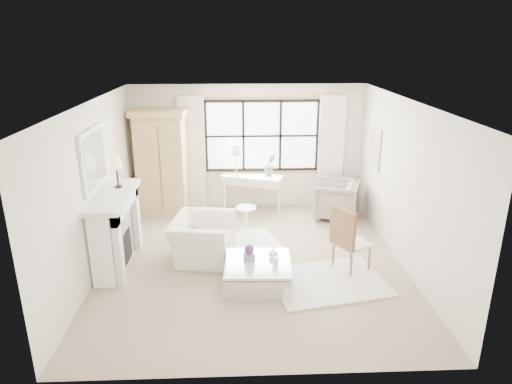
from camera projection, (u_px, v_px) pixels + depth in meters
floor at (253, 262)px, 7.76m from camera, size 5.50×5.50×0.00m
ceiling at (252, 102)px, 6.89m from camera, size 5.50×5.50×0.00m
wall_back at (248, 147)px, 9.92m from camera, size 5.00×0.00×5.00m
wall_front at (262, 269)px, 4.72m from camera, size 5.00×0.00×5.00m
wall_left at (95, 189)px, 7.22m from camera, size 0.00×5.50×5.50m
wall_right at (406, 185)px, 7.43m from camera, size 0.00×5.50×5.50m
window_pane at (262, 136)px, 9.84m from camera, size 2.40×0.02×1.50m
window_frame at (262, 136)px, 9.83m from camera, size 2.50×0.04×1.50m
curtain_rod at (262, 95)px, 9.50m from camera, size 3.30×0.04×0.04m
curtain_left at (193, 154)px, 9.82m from camera, size 0.55×0.10×2.47m
curtain_right at (331, 153)px, 9.94m from camera, size 0.55×0.10×2.47m
fireplace at (114, 229)px, 7.46m from camera, size 0.58×1.66×1.26m
mirror_frame at (93, 159)px, 7.07m from camera, size 0.05×1.15×0.95m
mirror_glass at (95, 159)px, 7.07m from camera, size 0.02×1.00×0.80m
art_frame at (375, 148)px, 8.97m from camera, size 0.04×0.62×0.82m
art_canvas at (374, 148)px, 8.97m from camera, size 0.01×0.52×0.72m
mantel_lamp at (116, 164)px, 7.45m from camera, size 0.22×0.22×0.51m
armoire at (162, 161)px, 9.60m from camera, size 1.19×0.82×2.24m
console_table at (252, 193)px, 9.92m from camera, size 1.38×0.88×0.80m
console_lamp at (236, 150)px, 9.61m from camera, size 0.28×0.28×0.69m
orchid_plant at (270, 165)px, 9.73m from camera, size 0.30×0.27×0.47m
side_table at (246, 216)px, 8.87m from camera, size 0.40×0.40×0.51m
rug_left at (233, 247)px, 8.29m from camera, size 1.98×1.66×0.03m
rug_right at (328, 282)px, 7.10m from camera, size 1.94×1.61×0.03m
club_armchair at (202, 239)px, 7.78m from camera, size 1.16×1.27×0.73m
wingback_chair at (336, 200)px, 9.55m from camera, size 1.10×1.09×0.79m
french_chair at (350, 252)px, 7.41m from camera, size 0.66×0.66×1.08m
coffee_table at (258, 274)px, 7.00m from camera, size 1.04×1.04×0.38m
planter_box at (249, 257)px, 6.99m from camera, size 0.18×0.18×0.11m
planter_flowers at (249, 249)px, 6.94m from camera, size 0.14×0.14×0.14m
pillar_candle at (275, 262)px, 6.83m from camera, size 0.09×0.09×0.12m
coffee_vase at (273, 253)px, 7.07m from camera, size 0.18×0.18×0.15m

